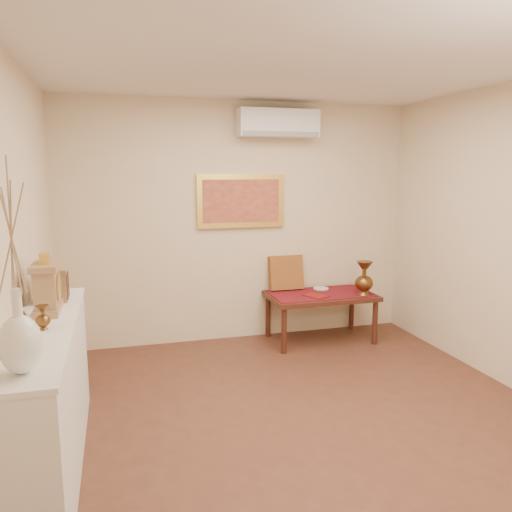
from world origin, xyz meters
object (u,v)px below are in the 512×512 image
object	(u,v)px
brass_urn_tall	(364,275)
display_ledge	(49,398)
low_table	(321,299)
white_vase	(14,266)
mantel_clock	(47,287)
wooden_chest	(57,284)

from	to	relation	value
brass_urn_tall	display_ledge	xyz separation A→B (m)	(-3.11, -1.69, -0.30)
low_table	white_vase	bearing A→B (deg)	-135.07
display_ledge	mantel_clock	xyz separation A→B (m)	(-0.01, 0.30, 0.66)
brass_urn_tall	display_ledge	size ratio (longest dim) A/B	0.23
mantel_clock	display_ledge	bearing A→B (deg)	-88.81
brass_urn_tall	wooden_chest	bearing A→B (deg)	-160.96
display_ledge	low_table	size ratio (longest dim) A/B	1.68
white_vase	low_table	world-z (taller)	white_vase
wooden_chest	white_vase	bearing A→B (deg)	-90.66
white_vase	wooden_chest	size ratio (longest dim) A/B	4.27
display_ledge	brass_urn_tall	bearing A→B (deg)	28.47
white_vase	brass_urn_tall	world-z (taller)	white_vase
display_ledge	wooden_chest	distance (m)	0.87
wooden_chest	low_table	bearing A→B (deg)	25.36
mantel_clock	wooden_chest	distance (m)	0.33
white_vase	display_ledge	size ratio (longest dim) A/B	0.52
brass_urn_tall	wooden_chest	size ratio (longest dim) A/B	1.89
white_vase	brass_urn_tall	bearing A→B (deg)	38.50
brass_urn_tall	wooden_chest	xyz separation A→B (m)	(-3.09, -1.07, 0.31)
display_ledge	low_table	xyz separation A→B (m)	(2.67, 1.88, -0.01)
display_ledge	wooden_chest	bearing A→B (deg)	88.19
white_vase	brass_urn_tall	distance (m)	4.04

